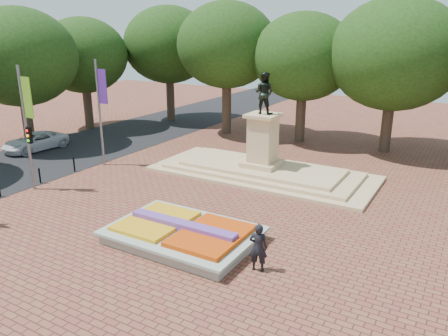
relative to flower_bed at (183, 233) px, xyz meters
The scene contains 10 objects.
ground 2.28m from the flower_bed, 117.19° to the left, with size 90.00×90.00×0.00m, color brown.
asphalt_street 17.49m from the flower_bed, 156.41° to the left, with size 9.00×90.00×0.02m, color black.
flower_bed is the anchor object (origin of this frame).
monument 10.07m from the flower_bed, 95.87° to the left, with size 14.00×6.00×6.40m.
tree_row_back 21.01m from the flower_bed, 86.26° to the left, with size 44.80×8.80×10.43m.
tree_row_street 22.40m from the flower_bed, 162.01° to the left, with size 8.40×25.40×9.98m.
banner_poles 11.66m from the flower_bed, behind, with size 0.88×11.17×7.00m.
bollard_row 11.74m from the flower_bed, behind, with size 0.12×13.12×0.98m.
van 19.62m from the flower_bed, 160.29° to the left, with size 2.23×4.85×1.35m, color silver.
pedestrian 3.90m from the flower_bed, ahead, with size 0.70×0.46×1.93m, color black.
Camera 1 is at (11.18, -15.87, 8.79)m, focal length 35.00 mm.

